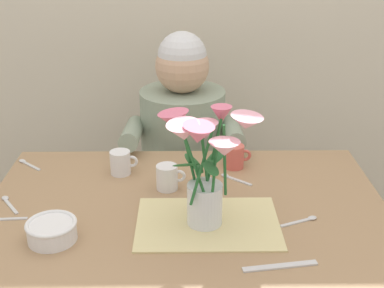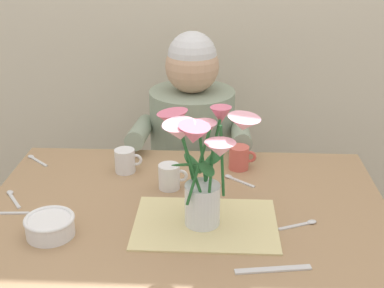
% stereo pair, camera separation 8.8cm
% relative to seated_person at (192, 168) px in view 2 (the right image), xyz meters
% --- Properties ---
extents(dining_table, '(1.20, 0.80, 0.74)m').
position_rel_seated_person_xyz_m(dining_table, '(0.01, -0.62, 0.08)').
color(dining_table, '#9E7A56').
rests_on(dining_table, ground_plane).
extents(seated_person, '(0.45, 0.47, 1.14)m').
position_rel_seated_person_xyz_m(seated_person, '(0.00, 0.00, 0.00)').
color(seated_person, '#4C4C56').
rests_on(seated_person, ground_plane).
extents(striped_placemat, '(0.40, 0.28, 0.00)m').
position_rel_seated_person_xyz_m(striped_placemat, '(0.07, -0.72, 0.18)').
color(striped_placemat, beige).
rests_on(striped_placemat, dining_table).
extents(flower_vase, '(0.30, 0.24, 0.33)m').
position_rel_seated_person_xyz_m(flower_vase, '(0.06, -0.72, 0.38)').
color(flower_vase, silver).
rests_on(flower_vase, dining_table).
extents(ceramic_bowl, '(0.14, 0.14, 0.06)m').
position_rel_seated_person_xyz_m(ceramic_bowl, '(-0.34, -0.79, 0.21)').
color(ceramic_bowl, white).
rests_on(ceramic_bowl, dining_table).
extents(dinner_knife, '(0.19, 0.05, 0.00)m').
position_rel_seated_person_xyz_m(dinner_knife, '(0.24, -0.92, 0.18)').
color(dinner_knife, silver).
rests_on(dinner_knife, dining_table).
extents(coffee_cup, '(0.09, 0.07, 0.08)m').
position_rel_seated_person_xyz_m(coffee_cup, '(0.18, -0.35, 0.22)').
color(coffee_cup, '#CC564C').
rests_on(coffee_cup, dining_table).
extents(ceramic_mug, '(0.09, 0.07, 0.08)m').
position_rel_seated_person_xyz_m(ceramic_mug, '(-0.20, -0.40, 0.22)').
color(ceramic_mug, silver).
rests_on(ceramic_mug, dining_table).
extents(tea_cup, '(0.09, 0.07, 0.08)m').
position_rel_seated_person_xyz_m(tea_cup, '(-0.05, -0.51, 0.22)').
color(tea_cup, silver).
rests_on(tea_cup, dining_table).
extents(spoon_0, '(0.08, 0.11, 0.01)m').
position_rel_seated_person_xyz_m(spoon_0, '(-0.52, -0.59, 0.18)').
color(spoon_0, silver).
rests_on(spoon_0, dining_table).
extents(spoon_1, '(0.10, 0.09, 0.01)m').
position_rel_seated_person_xyz_m(spoon_1, '(0.16, -0.44, 0.18)').
color(spoon_1, silver).
rests_on(spoon_1, dining_table).
extents(spoon_2, '(0.10, 0.09, 0.01)m').
position_rel_seated_person_xyz_m(spoon_2, '(-0.54, -0.32, 0.18)').
color(spoon_2, silver).
rests_on(spoon_2, dining_table).
extents(spoon_3, '(0.12, 0.02, 0.01)m').
position_rel_seated_person_xyz_m(spoon_3, '(-0.52, -0.69, 0.18)').
color(spoon_3, silver).
rests_on(spoon_3, dining_table).
extents(spoon_4, '(0.12, 0.06, 0.01)m').
position_rel_seated_person_xyz_m(spoon_4, '(0.35, -0.70, 0.18)').
color(spoon_4, silver).
rests_on(spoon_4, dining_table).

